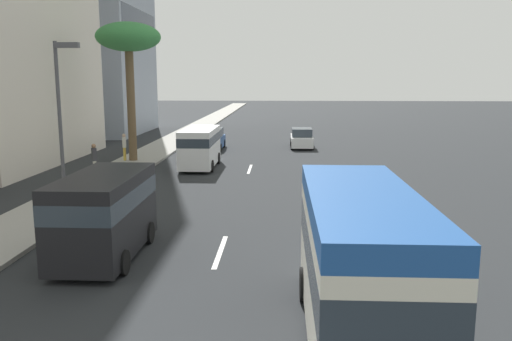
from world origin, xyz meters
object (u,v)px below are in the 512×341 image
(minibus_lead, at_px, (360,261))
(van_fifth, at_px, (104,211))
(car_second, at_px, (302,138))
(pedestrian_mid_block, at_px, (94,158))
(car_third, at_px, (211,139))
(pedestrian_by_tree, at_px, (124,145))
(street_lamp, at_px, (62,110))
(palm_tree, at_px, (129,41))
(van_fourth, at_px, (200,145))

(minibus_lead, distance_m, van_fifth, 8.55)
(minibus_lead, xyz_separation_m, car_second, (31.35, 0.01, -0.99))
(car_second, relative_size, pedestrian_mid_block, 2.22)
(car_third, xyz_separation_m, van_fifth, (-25.23, -0.11, 0.70))
(car_third, height_order, pedestrian_by_tree, pedestrian_by_tree)
(minibus_lead, xyz_separation_m, street_lamp, (9.04, 9.96, 2.54))
(minibus_lead, height_order, pedestrian_mid_block, minibus_lead)
(minibus_lead, distance_m, car_third, 30.93)
(car_third, xyz_separation_m, palm_tree, (-6.77, 4.32, 7.08))
(van_fourth, relative_size, pedestrian_mid_block, 2.96)
(car_third, bearing_deg, street_lamp, -7.61)
(minibus_lead, xyz_separation_m, car_third, (30.07, 7.15, -0.97))
(car_third, bearing_deg, minibus_lead, 13.38)
(car_third, bearing_deg, palm_tree, -32.56)
(car_second, bearing_deg, car_third, 100.17)
(car_third, bearing_deg, pedestrian_mid_block, -20.55)
(pedestrian_by_tree, bearing_deg, palm_tree, 78.46)
(pedestrian_mid_block, xyz_separation_m, pedestrian_by_tree, (5.83, 0.10, -0.03))
(car_second, bearing_deg, van_fourth, 145.84)
(van_fourth, xyz_separation_m, street_lamp, (-12.45, 3.26, 2.88))
(car_second, relative_size, palm_tree, 0.45)
(car_second, bearing_deg, palm_tree, 125.08)
(van_fifth, xyz_separation_m, street_lamp, (4.20, 2.92, 2.81))
(van_fifth, distance_m, street_lamp, 5.84)
(pedestrian_mid_block, bearing_deg, pedestrian_by_tree, 147.40)
(street_lamp, bearing_deg, car_second, -24.04)
(car_second, distance_m, street_lamp, 24.68)
(pedestrian_mid_block, height_order, pedestrian_by_tree, pedestrian_mid_block)
(pedestrian_mid_block, bearing_deg, van_fourth, 94.72)
(van_fourth, bearing_deg, car_third, -176.99)
(pedestrian_mid_block, bearing_deg, car_third, 125.82)
(minibus_lead, distance_m, van_fourth, 22.52)
(car_third, height_order, palm_tree, palm_tree)
(pedestrian_mid_block, distance_m, pedestrian_by_tree, 5.83)
(car_third, height_order, van_fourth, van_fourth)
(car_second, height_order, palm_tree, palm_tree)
(car_third, height_order, street_lamp, street_lamp)
(van_fourth, relative_size, palm_tree, 0.60)
(car_third, relative_size, van_fourth, 0.79)
(minibus_lead, height_order, car_second, minibus_lead)
(pedestrian_mid_block, xyz_separation_m, palm_tree, (5.93, -0.44, 6.69))
(minibus_lead, xyz_separation_m, van_fifth, (4.85, 7.04, -0.27))
(car_third, height_order, van_fifth, van_fifth)
(car_second, height_order, car_third, car_third)
(van_fourth, relative_size, pedestrian_by_tree, 3.03)
(car_second, height_order, van_fourth, van_fourth)
(car_second, xyz_separation_m, street_lamp, (-22.31, 9.95, 3.53))
(car_third, distance_m, van_fifth, 25.24)
(van_fourth, distance_m, palm_tree, 8.23)
(pedestrian_by_tree, height_order, street_lamp, street_lamp)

